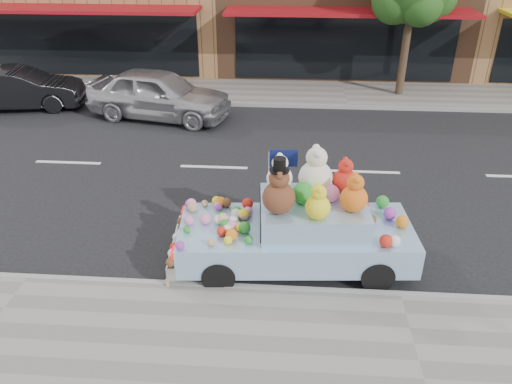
{
  "coord_description": "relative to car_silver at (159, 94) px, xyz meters",
  "views": [
    {
      "loc": [
        -2.02,
        -11.9,
        5.81
      ],
      "look_at": [
        -2.61,
        -3.58,
        1.25
      ],
      "focal_mm": 35.0,
      "sensor_mm": 36.0,
      "label": 1
    }
  ],
  "objects": [
    {
      "name": "far_sidewalk",
      "position": [
        6.33,
        2.82,
        -0.74
      ],
      "size": [
        60.0,
        3.0,
        0.12
      ],
      "primitive_type": "cube",
      "color": "gray",
      "rests_on": "ground"
    },
    {
      "name": "far_kerb",
      "position": [
        6.33,
        1.32,
        -0.74
      ],
      "size": [
        60.0,
        0.12,
        0.13
      ],
      "primitive_type": "cube",
      "color": "gray",
      "rests_on": "ground"
    },
    {
      "name": "ground",
      "position": [
        6.33,
        -3.68,
        -0.8
      ],
      "size": [
        120.0,
        120.0,
        0.0
      ],
      "primitive_type": "plane",
      "color": "black",
      "rests_on": "ground"
    },
    {
      "name": "near_kerb",
      "position": [
        6.33,
        -8.68,
        -0.74
      ],
      "size": [
        60.0,
        0.12,
        0.13
      ],
      "primitive_type": "cube",
      "color": "gray",
      "rests_on": "ground"
    },
    {
      "name": "art_car",
      "position": [
        4.52,
        -7.75,
        0.03
      ],
      "size": [
        4.6,
        2.06,
        2.38
      ],
      "rotation": [
        0.0,
        0.0,
        0.07
      ],
      "color": "black",
      "rests_on": "ground"
    },
    {
      "name": "car_silver",
      "position": [
        0.0,
        0.0,
        0.0
      ],
      "size": [
        5.01,
        2.84,
        1.61
      ],
      "primitive_type": "imported",
      "rotation": [
        0.0,
        0.0,
        1.36
      ],
      "color": "#ADACB1",
      "rests_on": "ground"
    },
    {
      "name": "near_sidewalk",
      "position": [
        6.33,
        -10.18,
        -0.74
      ],
      "size": [
        60.0,
        3.0,
        0.12
      ],
      "primitive_type": "cube",
      "color": "gray",
      "rests_on": "ground"
    },
    {
      "name": "car_dark",
      "position": [
        -5.03,
        0.56,
        -0.1
      ],
      "size": [
        4.44,
        2.21,
        1.4
      ],
      "primitive_type": "imported",
      "rotation": [
        0.0,
        0.0,
        1.75
      ],
      "color": "black",
      "rests_on": "ground"
    }
  ]
}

